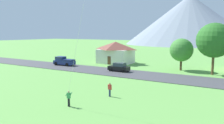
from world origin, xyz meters
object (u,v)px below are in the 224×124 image
at_px(pickup_truck_navy_west_side, 64,61).
at_px(tree_left_of_center, 181,50).
at_px(house_right_center, 116,52).
at_px(tree_center, 214,40).
at_px(parked_car_black_west_end, 119,67).
at_px(watcher_person, 110,89).

bearing_deg(pickup_truck_navy_west_side, tree_left_of_center, 16.61).
relative_size(house_right_center, pickup_truck_navy_west_side, 1.64).
bearing_deg(pickup_truck_navy_west_side, house_right_center, 50.63).
distance_m(house_right_center, tree_center, 23.70).
xyz_separation_m(house_right_center, parked_car_black_west_end, (6.91, -10.39, -1.93)).
xyz_separation_m(tree_center, watcher_person, (-8.51, -21.72, -5.37)).
bearing_deg(parked_car_black_west_end, house_right_center, 123.65).
bearing_deg(house_right_center, tree_left_of_center, -8.33).
bearing_deg(parked_car_black_west_end, watcher_person, -64.02).
xyz_separation_m(tree_left_of_center, tree_center, (6.18, -1.85, 2.10)).
xyz_separation_m(tree_left_of_center, watcher_person, (-2.33, -23.57, -3.27)).
distance_m(pickup_truck_navy_west_side, watcher_person, 27.82).
xyz_separation_m(parked_car_black_west_end, pickup_truck_navy_west_side, (-15.06, 0.45, 0.19)).
bearing_deg(house_right_center, parked_car_black_west_end, -56.35).
distance_m(tree_center, watcher_person, 23.94).
height_order(tree_center, watcher_person, tree_center).
bearing_deg(house_right_center, watcher_person, -60.82).
distance_m(house_right_center, tree_left_of_center, 17.10).
height_order(house_right_center, tree_center, tree_center).
bearing_deg(watcher_person, pickup_truck_navy_west_side, 144.63).
distance_m(house_right_center, watcher_person, 29.88).
bearing_deg(house_right_center, tree_center, -10.60).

